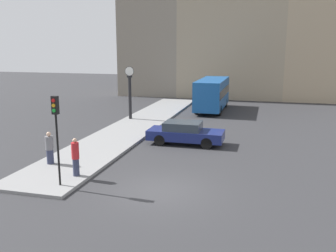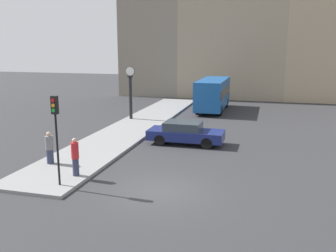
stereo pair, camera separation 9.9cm
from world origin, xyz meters
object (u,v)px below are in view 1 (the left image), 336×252
Objects in this scene: bus_distant at (212,93)px; pedestrian_red_top at (76,157)px; sedan_car at (185,133)px; pedestrian_grey_jacket at (50,148)px; street_clock at (130,92)px; traffic_light_near at (56,122)px.

pedestrian_red_top is at bearing -99.37° from bus_distant.
pedestrian_red_top reaches higher than sedan_car.
street_clock is at bearing 91.39° from pedestrian_grey_jacket.
street_clock is 2.38× the size of pedestrian_red_top.
traffic_light_near reaches higher than sedan_car.
pedestrian_grey_jacket is 0.93× the size of pedestrian_red_top.
pedestrian_grey_jacket is 2.51m from pedestrian_red_top.
pedestrian_red_top is (-3.30, -19.97, -0.63)m from bus_distant.
sedan_car is 2.82× the size of pedestrian_grey_jacket.
pedestrian_red_top is at bearing -115.29° from sedan_car.
pedestrian_grey_jacket is (-5.46, -18.69, -0.71)m from bus_distant.
street_clock is 13.82m from pedestrian_red_top.
bus_distant is at bearing 80.92° from traffic_light_near.
street_clock is at bearing 99.06° from traffic_light_near.
pedestrian_red_top is at bearing -30.69° from pedestrian_grey_jacket.
traffic_light_near is at bearing -112.56° from sedan_car.
traffic_light_near is 0.91× the size of street_clock.
sedan_car is 1.21× the size of traffic_light_near.
pedestrian_grey_jacket is at bearing 129.09° from traffic_light_near.
sedan_car is at bearing -45.89° from street_clock.
sedan_car is 12.61m from bus_distant.
traffic_light_near is 2.26m from pedestrian_red_top.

